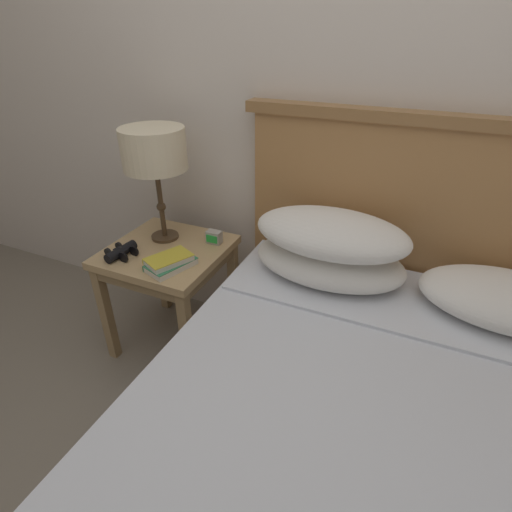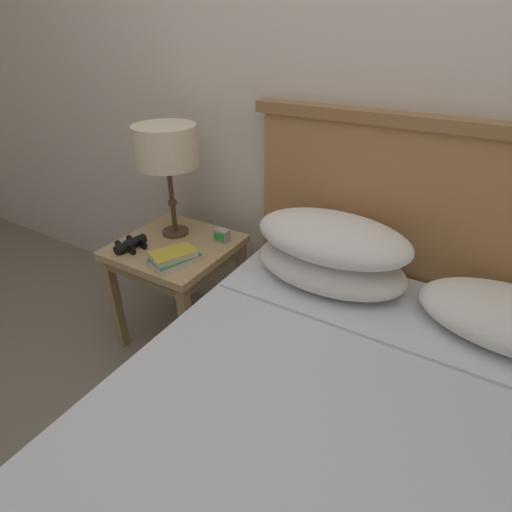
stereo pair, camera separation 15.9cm
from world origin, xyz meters
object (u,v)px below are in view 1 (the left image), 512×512
(bed, at_px, (363,497))
(book_on_nightstand, at_px, (171,265))
(table_lamp, at_px, (154,152))
(alarm_clock, at_px, (214,237))
(nightstand, at_px, (168,263))
(binoculars_pair, at_px, (121,252))
(book_stacked_on_top, at_px, (169,259))

(bed, bearing_deg, book_on_nightstand, 152.65)
(book_on_nightstand, bearing_deg, table_lamp, 130.13)
(table_lamp, xyz_separation_m, alarm_clock, (0.25, 0.05, -0.39))
(bed, height_order, book_on_nightstand, bed)
(table_lamp, distance_m, book_on_nightstand, 0.50)
(nightstand, distance_m, alarm_clock, 0.25)
(bed, distance_m, binoculars_pair, 1.32)
(table_lamp, height_order, binoculars_pair, table_lamp)
(book_on_nightstand, relative_size, binoculars_pair, 1.43)
(nightstand, height_order, book_stacked_on_top, book_stacked_on_top)
(book_on_nightstand, xyz_separation_m, binoculars_pair, (-0.26, -0.01, 0.01))
(book_stacked_on_top, relative_size, binoculars_pair, 1.35)
(bed, distance_m, book_on_nightstand, 1.09)
(nightstand, height_order, book_on_nightstand, book_on_nightstand)
(alarm_clock, bearing_deg, nightstand, -142.09)
(nightstand, xyz_separation_m, table_lamp, (-0.07, 0.09, 0.50))
(table_lamp, relative_size, book_stacked_on_top, 2.40)
(bed, xyz_separation_m, alarm_clock, (-0.88, 0.76, 0.27))
(nightstand, xyz_separation_m, book_stacked_on_top, (0.11, -0.13, 0.12))
(book_on_nightstand, distance_m, binoculars_pair, 0.26)
(table_lamp, bearing_deg, book_on_nightstand, -49.87)
(nightstand, bearing_deg, alarm_clock, 37.91)
(bed, xyz_separation_m, binoculars_pair, (-1.20, 0.48, 0.26))
(table_lamp, bearing_deg, bed, -32.09)
(book_stacked_on_top, xyz_separation_m, binoculars_pair, (-0.25, -0.00, -0.02))
(book_on_nightstand, bearing_deg, bed, -27.35)
(nightstand, relative_size, book_stacked_on_top, 2.56)
(bed, relative_size, book_stacked_on_top, 9.50)
(nightstand, bearing_deg, bed, -30.29)
(alarm_clock, bearing_deg, bed, -40.67)
(book_stacked_on_top, bearing_deg, binoculars_pair, -178.89)
(book_on_nightstand, height_order, book_stacked_on_top, book_stacked_on_top)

